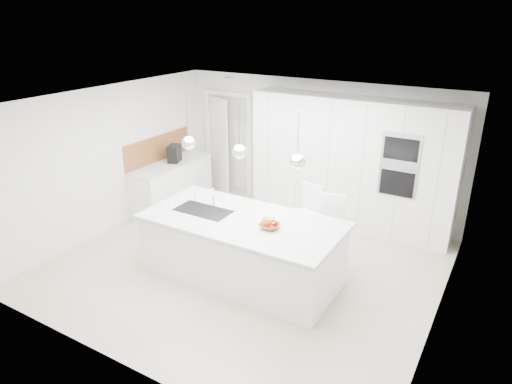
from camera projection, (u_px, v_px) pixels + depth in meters
The scene contains 28 objects.
floor at pixel (246, 265), 7.01m from camera, with size 5.50×5.50×0.00m, color #BFB39B.
wall_back at pixel (316, 147), 8.55m from camera, with size 5.50×5.50×0.00m, color silver.
wall_left at pixel (110, 160), 7.85m from camera, with size 5.00×5.00×0.00m, color silver.
ceiling at pixel (245, 102), 6.09m from camera, with size 5.50×5.50×0.00m, color white.
tall_cabinets at pixel (350, 163), 7.97m from camera, with size 3.60×0.60×2.30m, color white.
oven_stack at pixel (399, 166), 7.22m from camera, with size 0.62×0.04×1.05m, color #A5A5A8, non-canonical shape.
doorway_frame at pixel (228, 145), 9.53m from camera, with size 1.11×0.08×2.13m, color white, non-canonical shape.
hallway_door at pixel (217, 145), 9.62m from camera, with size 0.82×0.04×2.00m, color white.
radiator at pixel (241, 155), 9.44m from camera, with size 0.32×0.04×1.40m, color white, non-canonical shape.
left_base_cabinets at pixel (172, 186), 8.97m from camera, with size 0.60×1.80×0.86m, color white.
left_worktop at pixel (171, 164), 8.80m from camera, with size 0.62×1.82×0.04m, color silver.
oak_backsplash at pixel (158, 148), 8.84m from camera, with size 0.02×1.80×0.50m, color #93582E.
island_base at pixel (241, 250), 6.57m from camera, with size 2.80×1.20×0.86m, color white.
island_worktop at pixel (242, 220), 6.44m from camera, with size 2.84×1.40×0.04m, color silver.
island_sink at pixel (203, 216), 6.73m from camera, with size 0.84×0.44×0.18m, color #3F3F42, non-canonical shape.
island_tap at pixel (213, 197), 6.78m from camera, with size 0.02×0.02×0.30m, color white.
pendant_left at pixel (189, 143), 6.42m from camera, with size 0.20×0.20×0.20m, color white.
pendant_mid at pixel (239, 152), 6.02m from camera, with size 0.20×0.20×0.20m, color white.
pendant_right at pixel (298, 162), 5.62m from camera, with size 0.20×0.20×0.20m, color white.
fruit_bowl at pixel (270, 226), 6.14m from camera, with size 0.28×0.28×0.07m, color #93582E.
espresso_machine at pixel (174, 154), 8.81m from camera, with size 0.20×0.31×0.33m, color black.
bar_stool_left at pixel (307, 225), 6.95m from camera, with size 0.39×0.55×1.20m, color white, non-canonical shape.
bar_stool_right at pixel (328, 235), 6.67m from camera, with size 0.38×0.53×1.16m, color white, non-canonical shape.
apple_a at pixel (274, 223), 6.15m from camera, with size 0.09×0.09×0.09m, color #B11505.
apple_b at pixel (268, 224), 6.11m from camera, with size 0.09×0.09×0.09m, color #B11505.
apple_c at pixel (267, 224), 6.10m from camera, with size 0.08×0.08×0.08m, color #B11505.
apple_extra_3 at pixel (267, 225), 6.10m from camera, with size 0.07×0.07×0.07m, color #B11505.
banana_bunch at pixel (269, 220), 6.12m from camera, with size 0.21×0.21×0.03m, color yellow.
Camera 1 is at (3.23, -5.18, 3.63)m, focal length 32.00 mm.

